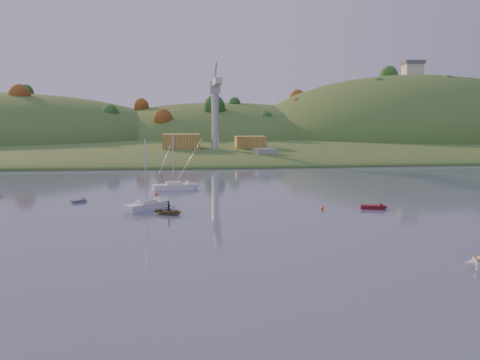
{
  "coord_description": "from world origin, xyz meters",
  "views": [
    {
      "loc": [
        -7.5,
        -38.16,
        13.85
      ],
      "look_at": [
        0.52,
        36.89,
        4.17
      ],
      "focal_mm": 40.0,
      "sensor_mm": 36.0,
      "label": 1
    }
  ],
  "objects": [
    {
      "name": "canoe",
      "position": [
        -9.53,
        33.81,
        0.4
      ],
      "size": [
        4.69,
        4.17,
        0.8
      ],
      "primitive_type": "imported",
      "rotation": [
        0.0,
        0.0,
        1.12
      ],
      "color": "olive",
      "rests_on": "ground"
    },
    {
      "name": "sailboat_far",
      "position": [
        -9.26,
        56.92,
        0.67
      ],
      "size": [
        7.56,
        3.6,
        10.08
      ],
      "rotation": [
        0.0,
        0.0,
        0.2
      ],
      "color": "silver",
      "rests_on": "ground"
    },
    {
      "name": "sailboat_near",
      "position": [
        -12.82,
        37.82,
        0.67
      ],
      "size": [
        6.42,
        6.79,
        9.98
      ],
      "rotation": [
        0.0,
        0.0,
        0.84
      ],
      "color": "silver",
      "rests_on": "ground"
    },
    {
      "name": "work_vessel",
      "position": [
        15.0,
        108.0,
        1.34
      ],
      "size": [
        15.43,
        10.66,
        3.75
      ],
      "rotation": [
        0.0,
        0.0,
        0.42
      ],
      "color": "slate",
      "rests_on": "ground"
    },
    {
      "name": "hill_center",
      "position": [
        10.0,
        210.0,
        0.0
      ],
      "size": [
        140.0,
        120.0,
        36.0
      ],
      "primitive_type": "ellipsoid",
      "color": "#395522",
      "rests_on": "ground"
    },
    {
      "name": "buoy_1",
      "position": [
        12.11,
        35.0,
        0.25
      ],
      "size": [
        0.5,
        0.5,
        0.5
      ],
      "primitive_type": "sphere",
      "color": "#FE560D",
      "rests_on": "ground"
    },
    {
      "name": "red_tender",
      "position": [
        20.09,
        34.68,
        0.27
      ],
      "size": [
        4.03,
        2.09,
        1.31
      ],
      "rotation": [
        0.0,
        0.0,
        -0.21
      ],
      "color": "#5E0D16",
      "rests_on": "ground"
    },
    {
      "name": "buoy_3",
      "position": [
        -12.04,
        50.61,
        0.25
      ],
      "size": [
        0.5,
        0.5,
        0.5
      ],
      "primitive_type": "sphere",
      "color": "#FE560D",
      "rests_on": "ground"
    },
    {
      "name": "hilltop_house",
      "position": [
        95.0,
        195.0,
        33.4
      ],
      "size": [
        9.0,
        7.0,
        6.45
      ],
      "color": "beige",
      "rests_on": "hill_right"
    },
    {
      "name": "wharf",
      "position": [
        5.0,
        122.0,
        1.2
      ],
      "size": [
        42.0,
        16.0,
        2.4
      ],
      "primitive_type": "cube",
      "color": "slate",
      "rests_on": "ground"
    },
    {
      "name": "shed_east",
      "position": [
        13.0,
        124.0,
        4.4
      ],
      "size": [
        9.0,
        7.0,
        4.0
      ],
      "primitive_type": "cube",
      "color": "olive",
      "rests_on": "wharf"
    },
    {
      "name": "far_shore",
      "position": [
        0.0,
        230.0,
        0.0
      ],
      "size": [
        620.0,
        220.0,
        1.5
      ],
      "primitive_type": "cube",
      "color": "#395522",
      "rests_on": "ground"
    },
    {
      "name": "hillside_trees",
      "position": [
        0.0,
        185.0,
        0.0
      ],
      "size": [
        280.0,
        50.0,
        32.0
      ],
      "primitive_type": null,
      "color": "#1D4B1B",
      "rests_on": "ground"
    },
    {
      "name": "shore_slope",
      "position": [
        0.0,
        165.0,
        0.0
      ],
      "size": [
        640.0,
        150.0,
        7.0
      ],
      "primitive_type": "ellipsoid",
      "color": "#395522",
      "rests_on": "ground"
    },
    {
      "name": "shed_west",
      "position": [
        -8.0,
        123.0,
        4.8
      ],
      "size": [
        11.0,
        8.0,
        4.8
      ],
      "primitive_type": "cube",
      "color": "olive",
      "rests_on": "wharf"
    },
    {
      "name": "dock_crane",
      "position": [
        2.0,
        118.39,
        17.17
      ],
      "size": [
        3.2,
        28.0,
        20.3
      ],
      "color": "#B7B7BC",
      "rests_on": "wharf"
    },
    {
      "name": "grey_dinghy",
      "position": [
        -23.25,
        45.27,
        0.2
      ],
      "size": [
        2.73,
        2.3,
        0.99
      ],
      "rotation": [
        0.0,
        0.0,
        0.6
      ],
      "color": "slate",
      "rests_on": "ground"
    },
    {
      "name": "ground",
      "position": [
        0.0,
        0.0,
        0.0
      ],
      "size": [
        500.0,
        500.0,
        0.0
      ],
      "primitive_type": "plane",
      "color": "#39425E",
      "rests_on": "ground"
    },
    {
      "name": "hill_right",
      "position": [
        95.0,
        195.0,
        0.0
      ],
      "size": [
        150.0,
        130.0,
        60.0
      ],
      "primitive_type": "ellipsoid",
      "color": "#395522",
      "rests_on": "ground"
    },
    {
      "name": "paddler",
      "position": [
        -9.53,
        33.81,
        0.79
      ],
      "size": [
        0.59,
        0.68,
        1.57
      ],
      "primitive_type": "imported",
      "rotation": [
        0.0,
        0.0,
        1.12
      ],
      "color": "black",
      "rests_on": "ground"
    }
  ]
}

